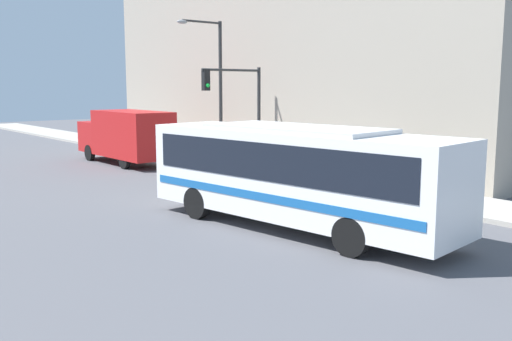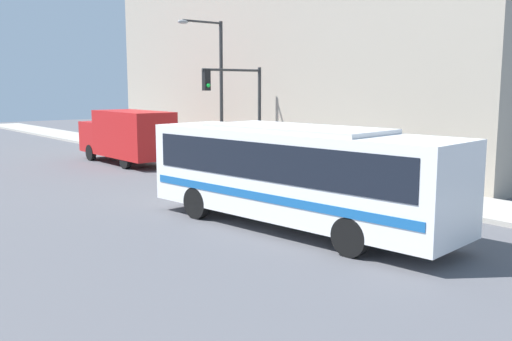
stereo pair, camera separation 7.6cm
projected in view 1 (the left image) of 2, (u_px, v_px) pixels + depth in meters
name	position (u px, v px, depth m)	size (l,w,h in m)	color
ground_plane	(383.00, 246.00, 15.17)	(120.00, 120.00, 0.00)	#515156
sidewalk	(177.00, 155.00, 34.20)	(3.20, 70.00, 0.16)	#A8A399
building_facade	(289.00, 52.00, 32.54)	(6.00, 28.29, 12.24)	#9E9384
city_bus	(295.00, 170.00, 16.72)	(3.62, 10.35, 3.07)	white
delivery_truck	(126.00, 135.00, 30.85)	(2.31, 7.24, 2.88)	#B21919
fire_hydrant	(404.00, 189.00, 20.63)	(0.24, 0.33, 0.70)	gold
traffic_light_pole	(239.00, 101.00, 25.85)	(3.28, 0.35, 4.89)	#2D2D2D
parking_meter	(282.00, 156.00, 25.50)	(0.14, 0.14, 1.39)	#2D2D2D
street_lamp	(215.00, 81.00, 28.69)	(2.60, 0.28, 7.24)	#2D2D2D
pedestrian_near_corner	(385.00, 167.00, 21.86)	(0.34, 0.34, 1.86)	#23283D
pedestrian_mid_block	(387.00, 167.00, 22.51)	(0.34, 0.34, 1.69)	#47382D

